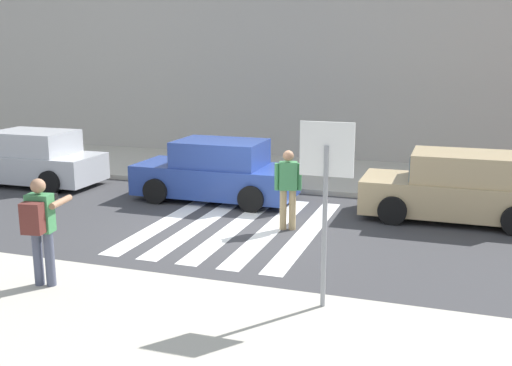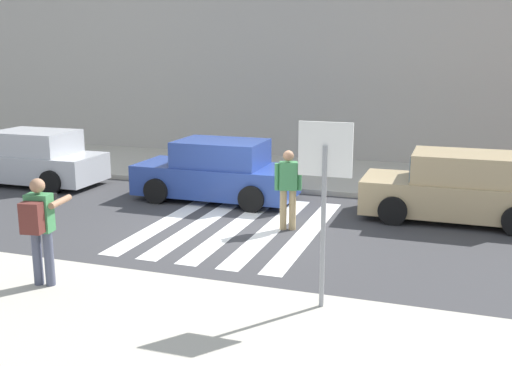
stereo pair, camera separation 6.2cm
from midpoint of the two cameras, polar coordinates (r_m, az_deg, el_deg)
name	(u,v)px [view 2 (the right image)]	position (r m, az deg, el deg)	size (l,w,h in m)	color
ground_plane	(233,229)	(13.00, -2.08, -4.37)	(120.00, 120.00, 0.00)	#38383A
sidewalk_near	(48,364)	(7.94, -19.00, -16.02)	(60.00, 6.00, 0.14)	#B2AD9E
sidewalk_far	(303,173)	(18.54, 4.57, 0.95)	(60.00, 4.80, 0.14)	#B2AD9E
building_facade_far	(335,63)	(22.47, 7.58, 11.25)	(56.00, 4.00, 6.65)	#ADA89E
crosswalk_stripe_0	(171,219)	(13.81, -8.01, -3.46)	(0.44, 5.20, 0.01)	silver
crosswalk_stripe_1	(203,223)	(13.48, -4.96, -3.79)	(0.44, 5.20, 0.01)	silver
crosswalk_stripe_2	(236,226)	(13.18, -1.77, -4.11)	(0.44, 5.20, 0.01)	silver
crosswalk_stripe_3	(271,229)	(12.93, 1.56, -4.44)	(0.44, 5.20, 0.01)	silver
crosswalk_stripe_4	(307,233)	(12.73, 5.01, -4.77)	(0.44, 5.20, 0.01)	silver
stop_sign	(325,174)	(8.35, 6.77, 0.86)	(0.76, 0.08, 2.69)	gray
photographer_with_backpack	(39,223)	(9.85, -19.76, -3.58)	(0.66, 0.90, 1.72)	#474C60
pedestrian_crossing	(288,185)	(12.72, 3.22, -0.22)	(0.56, 0.34, 1.72)	tan
parked_car_silver	(33,159)	(18.31, -20.36, 2.14)	(4.10, 1.92, 1.55)	#B7BABF
parked_car_blue	(217,172)	(15.37, -3.58, 1.05)	(4.10, 1.92, 1.55)	#284293
parked_car_tan	(457,189)	(14.24, 18.73, -0.53)	(4.10, 1.92, 1.55)	tan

